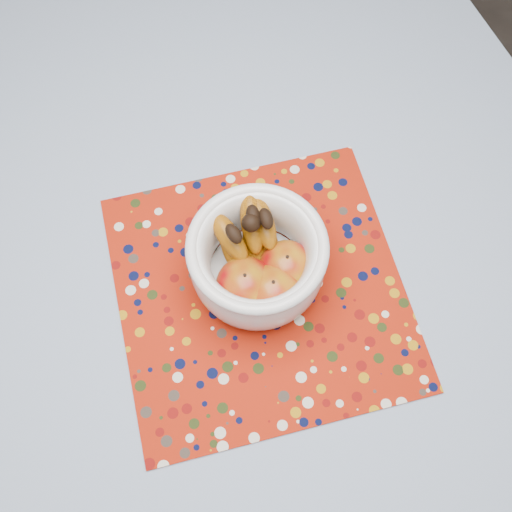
# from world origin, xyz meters

# --- Properties ---
(table) EXTENTS (1.20, 1.20, 0.75)m
(table) POSITION_xyz_m (0.00, 0.00, 0.67)
(table) COLOR brown
(table) RESTS_ON ground
(tablecloth) EXTENTS (1.32, 1.32, 0.01)m
(tablecloth) POSITION_xyz_m (0.00, 0.00, 0.76)
(tablecloth) COLOR #6687AA
(tablecloth) RESTS_ON table
(placemat) EXTENTS (0.50, 0.50, 0.00)m
(placemat) POSITION_xyz_m (0.04, -0.12, 0.76)
(placemat) COLOR #9C1A08
(placemat) RESTS_ON tablecloth
(fruit_bowl) EXTENTS (0.20, 0.20, 0.15)m
(fruit_bowl) POSITION_xyz_m (0.04, -0.09, 0.83)
(fruit_bowl) COLOR white
(fruit_bowl) RESTS_ON placemat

